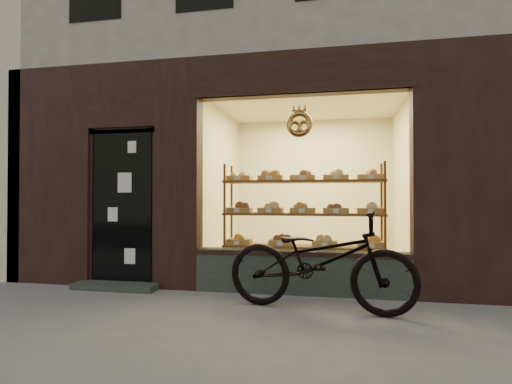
# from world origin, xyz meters

# --- Properties ---
(ground) EXTENTS (90.00, 90.00, 0.00)m
(ground) POSITION_xyz_m (0.00, 0.00, 0.00)
(ground) COLOR #58585C
(display_shelf) EXTENTS (2.20, 0.45, 1.70)m
(display_shelf) POSITION_xyz_m (0.45, 2.55, 0.89)
(display_shelf) COLOR brown
(display_shelf) RESTS_ON ground
(bicycle) EXTENTS (2.14, 1.02, 1.08)m
(bicycle) POSITION_xyz_m (0.72, 1.41, 0.54)
(bicycle) COLOR black
(bicycle) RESTS_ON ground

